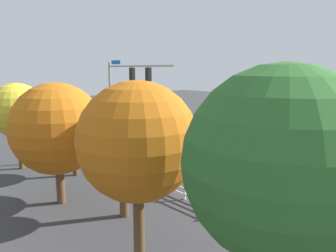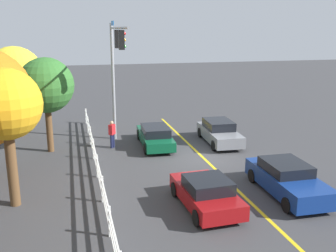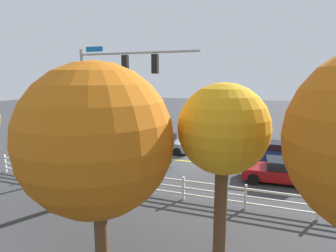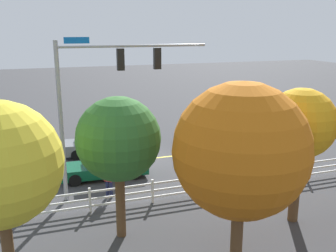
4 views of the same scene
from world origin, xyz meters
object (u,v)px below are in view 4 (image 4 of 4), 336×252
at_px(car_0, 247,149).
at_px(car_2, 105,166).
at_px(car_4, 308,125).
at_px(tree_5, 118,140).
at_px(pedestrian, 109,179).
at_px(car_3, 99,144).
at_px(tree_4, 301,125).
at_px(tree_3, 241,151).
at_px(car_1, 214,133).

relative_size(car_0, car_2, 0.86).
distance_m(car_2, car_4, 16.90).
height_order(car_0, tree_5, tree_5).
relative_size(car_4, pedestrian, 2.63).
bearing_deg(car_4, car_3, 177.69).
bearing_deg(car_2, tree_4, 134.89).
xyz_separation_m(tree_3, tree_5, (3.62, -2.68, -0.02)).
bearing_deg(car_4, car_1, 177.43).
bearing_deg(car_4, car_2, -168.17).
bearing_deg(car_1, car_4, 0.50).
height_order(pedestrian, tree_5, tree_5).
bearing_deg(tree_4, car_0, -106.20).
distance_m(car_3, tree_3, 13.77).
height_order(car_2, car_3, car_3).
distance_m(pedestrian, tree_3, 7.81).
relative_size(car_1, tree_5, 0.86).
bearing_deg(pedestrian, car_0, -34.39).
height_order(car_3, tree_3, tree_3).
bearing_deg(tree_3, car_1, -112.27).
bearing_deg(car_0, car_4, -155.57).
xyz_separation_m(car_3, tree_4, (-6.40, 11.55, 3.51)).
height_order(car_1, car_4, car_1).
relative_size(car_3, car_4, 1.04).
bearing_deg(tree_4, car_3, -61.02).
bearing_deg(car_1, car_3, -178.99).
xyz_separation_m(car_0, tree_3, (5.75, 9.10, 3.33)).
relative_size(car_3, tree_4, 0.82).
relative_size(car_2, car_4, 1.07).
bearing_deg(car_0, car_2, -1.35).
bearing_deg(car_4, pedestrian, -160.18).
height_order(car_0, car_3, car_3).
distance_m(car_2, tree_3, 10.06).
bearing_deg(tree_3, tree_5, -36.47).
relative_size(car_2, pedestrian, 2.81).
height_order(car_0, tree_3, tree_3).
distance_m(car_2, tree_4, 10.63).
height_order(car_3, tree_4, tree_4).
height_order(pedestrian, tree_3, tree_3).
bearing_deg(car_1, tree_4, -97.39).
relative_size(car_4, tree_3, 0.70).
bearing_deg(car_3, pedestrian, -91.53).
xyz_separation_m(car_2, tree_4, (-6.72, 7.42, 3.57)).
distance_m(car_0, car_3, 9.47).
height_order(car_3, tree_5, tree_5).
bearing_deg(tree_5, tree_4, 170.88).
bearing_deg(car_0, car_3, -27.14).
bearing_deg(tree_4, pedestrian, -34.52).
relative_size(car_2, tree_3, 0.75).
relative_size(car_2, tree_5, 0.85).
xyz_separation_m(car_4, tree_4, (9.71, 11.36, 3.53)).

